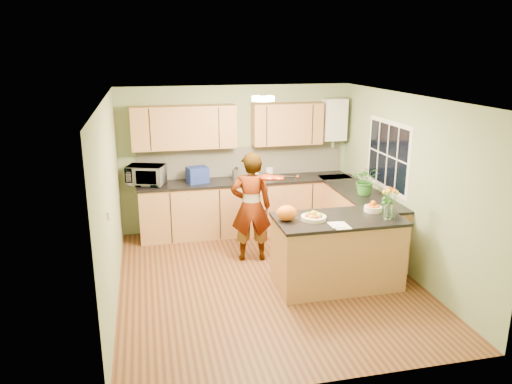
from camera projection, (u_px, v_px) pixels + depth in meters
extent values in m
plane|color=#512817|center=(267.00, 280.00, 6.90)|extent=(4.50, 4.50, 0.00)
cube|color=silver|center=(269.00, 98.00, 6.21)|extent=(4.00, 4.50, 0.02)
cube|color=gray|center=(237.00, 158.00, 8.66)|extent=(4.00, 0.02, 2.50)
cube|color=gray|center=(329.00, 263.00, 4.45)|extent=(4.00, 0.02, 2.50)
cube|color=gray|center=(110.00, 204.00, 6.13)|extent=(0.02, 4.50, 2.50)
cube|color=gray|center=(406.00, 185.00, 6.98)|extent=(0.02, 4.50, 2.50)
cube|color=#B57F48|center=(246.00, 207.00, 8.62)|extent=(3.60, 0.60, 0.90)
cube|color=black|center=(246.00, 181.00, 8.48)|extent=(3.64, 0.62, 0.04)
cube|color=#B57F48|center=(358.00, 221.00, 7.93)|extent=(0.60, 2.20, 0.90)
cube|color=black|center=(359.00, 193.00, 7.80)|extent=(0.62, 2.24, 0.04)
cube|color=beige|center=(242.00, 161.00, 8.68)|extent=(3.60, 0.02, 0.52)
cube|color=#B57F48|center=(184.00, 127.00, 8.15)|extent=(1.70, 0.34, 0.70)
cube|color=#B57F48|center=(287.00, 124.00, 8.52)|extent=(1.20, 0.34, 0.70)
cube|color=white|center=(334.00, 119.00, 8.69)|extent=(0.40, 0.30, 0.72)
cylinder|color=#B4B4B9|center=(333.00, 142.00, 8.80)|extent=(0.06, 0.06, 0.20)
cube|color=white|center=(388.00, 155.00, 7.45)|extent=(0.01, 1.30, 1.05)
cube|color=black|center=(387.00, 155.00, 7.45)|extent=(0.01, 1.18, 0.92)
cube|color=white|center=(109.00, 215.00, 5.56)|extent=(0.02, 0.09, 0.09)
cylinder|color=#FFEABF|center=(263.00, 99.00, 6.50)|extent=(0.30, 0.30, 0.06)
cylinder|color=white|center=(263.00, 96.00, 6.49)|extent=(0.10, 0.10, 0.02)
cube|color=#B57F48|center=(337.00, 253.00, 6.66)|extent=(1.63, 0.82, 0.92)
cube|color=black|center=(339.00, 219.00, 6.53)|extent=(1.67, 0.86, 0.04)
cylinder|color=#F7E7C6|center=(314.00, 218.00, 6.44)|extent=(0.33, 0.33, 0.05)
cylinder|color=#F7E7C6|center=(373.00, 209.00, 6.77)|extent=(0.24, 0.24, 0.07)
cylinder|color=silver|center=(388.00, 211.00, 6.45)|extent=(0.10, 0.10, 0.21)
ellipsoid|color=orange|center=(287.00, 213.00, 6.39)|extent=(0.32, 0.30, 0.20)
cube|color=white|center=(340.00, 225.00, 6.22)|extent=(0.20, 0.27, 0.01)
imported|color=#E2A78A|center=(251.00, 207.00, 7.39)|extent=(0.66, 0.48, 1.66)
imported|color=white|center=(146.00, 175.00, 8.12)|extent=(0.68, 0.56, 0.32)
cube|color=navy|center=(198.00, 175.00, 8.27)|extent=(0.38, 0.32, 0.26)
cylinder|color=#B4B4B9|center=(236.00, 175.00, 8.41)|extent=(0.14, 0.14, 0.20)
sphere|color=black|center=(236.00, 167.00, 8.37)|extent=(0.07, 0.07, 0.07)
cylinder|color=#F7E7C6|center=(256.00, 173.00, 8.53)|extent=(0.13, 0.13, 0.19)
cylinder|color=white|center=(270.00, 173.00, 8.53)|extent=(0.15, 0.15, 0.19)
imported|color=#337B29|center=(366.00, 180.00, 7.56)|extent=(0.51, 0.48, 0.44)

